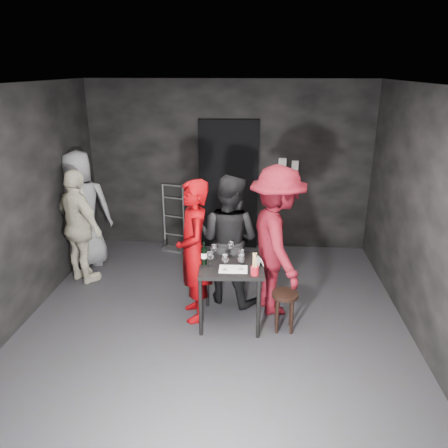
# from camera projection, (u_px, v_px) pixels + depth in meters

# --- Properties ---
(floor) EXTENTS (4.50, 5.00, 0.02)m
(floor) POSITION_uv_depth(u_px,v_px,m) (214.00, 326.00, 5.12)
(floor) COLOR black
(floor) RESTS_ON ground
(ceiling) EXTENTS (4.50, 5.00, 0.02)m
(ceiling) POSITION_uv_depth(u_px,v_px,m) (211.00, 85.00, 4.20)
(ceiling) COLOR silver
(ceiling) RESTS_ON ground
(wall_back) EXTENTS (4.50, 0.04, 2.70)m
(wall_back) POSITION_uv_depth(u_px,v_px,m) (229.00, 167.00, 7.01)
(wall_back) COLOR black
(wall_back) RESTS_ON ground
(wall_front) EXTENTS (4.50, 0.04, 2.70)m
(wall_front) POSITION_uv_depth(u_px,v_px,m) (164.00, 369.00, 2.32)
(wall_front) COLOR black
(wall_front) RESTS_ON ground
(wall_left) EXTENTS (0.04, 5.00, 2.70)m
(wall_left) POSITION_uv_depth(u_px,v_px,m) (11.00, 212.00, 4.83)
(wall_left) COLOR black
(wall_left) RESTS_ON ground
(wall_right) EXTENTS (0.04, 5.00, 2.70)m
(wall_right) POSITION_uv_depth(u_px,v_px,m) (430.00, 223.00, 4.49)
(wall_right) COLOR black
(wall_right) RESTS_ON ground
(doorway) EXTENTS (0.95, 0.10, 2.10)m
(doorway) POSITION_uv_depth(u_px,v_px,m) (228.00, 186.00, 7.05)
(doorway) COLOR black
(doorway) RESTS_ON ground
(wallbox_upper) EXTENTS (0.12, 0.06, 0.12)m
(wallbox_upper) POSITION_uv_depth(u_px,v_px,m) (282.00, 162.00, 6.86)
(wallbox_upper) COLOR #B7B7B2
(wallbox_upper) RESTS_ON wall_back
(wallbox_lower) EXTENTS (0.10, 0.06, 0.14)m
(wallbox_lower) POSITION_uv_depth(u_px,v_px,m) (295.00, 165.00, 6.86)
(wallbox_lower) COLOR #B7B7B2
(wallbox_lower) RESTS_ON wall_back
(hand_truck) EXTENTS (0.37, 0.32, 1.09)m
(hand_truck) POSITION_uv_depth(u_px,v_px,m) (174.00, 237.00, 7.25)
(hand_truck) COLOR #B2B2B7
(hand_truck) RESTS_ON floor
(tasting_table) EXTENTS (0.72, 0.72, 0.75)m
(tasting_table) POSITION_uv_depth(u_px,v_px,m) (231.00, 271.00, 5.01)
(tasting_table) COLOR black
(tasting_table) RESTS_ON floor
(stool) EXTENTS (0.30, 0.30, 0.47)m
(stool) POSITION_uv_depth(u_px,v_px,m) (285.00, 302.00, 4.93)
(stool) COLOR black
(stool) RESTS_ON floor
(server_red) EXTENTS (0.65, 0.81, 1.92)m
(server_red) POSITION_uv_depth(u_px,v_px,m) (194.00, 242.00, 5.01)
(server_red) COLOR #730004
(server_red) RESTS_ON floor
(woman_black) EXTENTS (1.01, 0.81, 1.84)m
(woman_black) POSITION_uv_depth(u_px,v_px,m) (229.00, 233.00, 5.41)
(woman_black) COLOR black
(woman_black) RESTS_ON floor
(man_maroon) EXTENTS (1.02, 1.55, 2.21)m
(man_maroon) POSITION_uv_depth(u_px,v_px,m) (277.00, 226.00, 5.11)
(man_maroon) COLOR #5B0B15
(man_maroon) RESTS_ON floor
(bystander_cream) EXTENTS (1.10, 0.97, 1.72)m
(bystander_cream) POSITION_uv_depth(u_px,v_px,m) (79.00, 223.00, 5.93)
(bystander_cream) COLOR beige
(bystander_cream) RESTS_ON floor
(bystander_grey) EXTENTS (1.12, 0.81, 2.05)m
(bystander_grey) POSITION_uv_depth(u_px,v_px,m) (80.00, 200.00, 6.38)
(bystander_grey) COLOR slate
(bystander_grey) RESTS_ON floor
(tasting_mat) EXTENTS (0.32, 0.22, 0.00)m
(tasting_mat) POSITION_uv_depth(u_px,v_px,m) (233.00, 269.00, 4.83)
(tasting_mat) COLOR white
(tasting_mat) RESTS_ON tasting_table
(wine_glass_a) EXTENTS (0.10, 0.10, 0.20)m
(wine_glass_a) POSITION_uv_depth(u_px,v_px,m) (210.00, 259.00, 4.86)
(wine_glass_a) COLOR white
(wine_glass_a) RESTS_ON tasting_table
(wine_glass_b) EXTENTS (0.10, 0.10, 0.20)m
(wine_glass_b) POSITION_uv_depth(u_px,v_px,m) (214.00, 251.00, 5.06)
(wine_glass_b) COLOR white
(wine_glass_b) RESTS_ON tasting_table
(wine_glass_c) EXTENTS (0.10, 0.10, 0.21)m
(wine_glass_c) POSITION_uv_depth(u_px,v_px,m) (231.00, 249.00, 5.11)
(wine_glass_c) COLOR white
(wine_glass_c) RESTS_ON tasting_table
(wine_glass_d) EXTENTS (0.09, 0.09, 0.21)m
(wine_glass_d) POSITION_uv_depth(u_px,v_px,m) (225.00, 261.00, 4.78)
(wine_glass_d) COLOR white
(wine_glass_d) RESTS_ON tasting_table
(wine_glass_e) EXTENTS (0.08, 0.08, 0.20)m
(wine_glass_e) POSITION_uv_depth(u_px,v_px,m) (241.00, 261.00, 4.79)
(wine_glass_e) COLOR white
(wine_glass_e) RESTS_ON tasting_table
(wine_glass_f) EXTENTS (0.08, 0.08, 0.19)m
(wine_glass_f) POSITION_uv_depth(u_px,v_px,m) (241.00, 256.00, 4.94)
(wine_glass_f) COLOR white
(wine_glass_f) RESTS_ON tasting_table
(wine_bottle) EXTENTS (0.07, 0.07, 0.27)m
(wine_bottle) POSITION_uv_depth(u_px,v_px,m) (204.00, 255.00, 4.93)
(wine_bottle) COLOR black
(wine_bottle) RESTS_ON tasting_table
(breadstick_cup) EXTENTS (0.09, 0.09, 0.27)m
(breadstick_cup) POSITION_uv_depth(u_px,v_px,m) (255.00, 264.00, 4.66)
(breadstick_cup) COLOR maroon
(breadstick_cup) RESTS_ON tasting_table
(reserved_card) EXTENTS (0.11, 0.13, 0.09)m
(reserved_card) POSITION_uv_depth(u_px,v_px,m) (258.00, 261.00, 4.93)
(reserved_card) COLOR white
(reserved_card) RESTS_ON tasting_table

